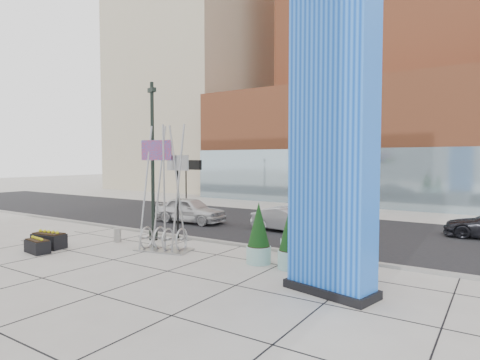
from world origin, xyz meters
The scene contains 19 objects.
ground centered at (0.00, 0.00, 0.00)m, with size 160.00×160.00×0.00m, color #9E9991.
street_asphalt centered at (0.00, 10.00, 0.01)m, with size 80.00×12.00×0.02m, color black.
curb_edge centered at (0.00, 4.00, 0.06)m, with size 80.00×0.30×0.12m, color gray.
tower_podium centered at (1.00, 27.00, 5.50)m, with size 34.00×10.00×11.00m, color #A85430.
tower_glass_front centered at (1.00, 22.20, 2.50)m, with size 34.00×0.60×5.00m, color #8CA5B2.
building_beige_left centered at (-26.00, 34.00, 17.00)m, with size 18.00×20.00×34.00m, color tan.
blue_pylon centered at (6.83, 0.00, 4.45)m, with size 2.97×1.82×9.20m.
lamp_post centered at (-3.58, 2.80, 3.24)m, with size 0.53×0.44×7.91m.
public_art_sculpture centered at (-1.46, 1.37, 1.47)m, with size 2.67×1.73×5.61m.
concrete_bollard centered at (-4.71, 1.47, 0.34)m, with size 0.35×0.35×0.68m, color gray.
overhead_street_sign centered at (-2.14, 3.80, 3.47)m, with size 1.90×0.52×4.04m.
round_planter_east centered at (4.60, 1.80, 1.16)m, with size 0.98×0.98×2.45m.
round_planter_mid centered at (3.20, 1.80, 1.14)m, with size 0.96×0.96×2.41m.
round_planter_west centered at (3.80, 3.60, 1.22)m, with size 1.03×1.03×2.58m.
box_planter_north centered at (-5.77, -2.00, 0.32)m, with size 1.35×0.80×0.70m.
box_planter_south centered at (-6.20, -1.20, 0.39)m, with size 1.63×0.99×0.84m.
car_white_west centered at (-5.59, 8.01, 0.81)m, with size 1.92×4.77×1.62m, color silver.
car_silver_mid centered at (1.06, 8.50, 0.67)m, with size 1.42×4.08×1.35m, color #96979D.
traffic_signal centered at (-12.00, 15.00, 2.30)m, with size 0.15×0.18×4.10m.
Camera 1 is at (11.13, -11.59, 4.09)m, focal length 30.00 mm.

